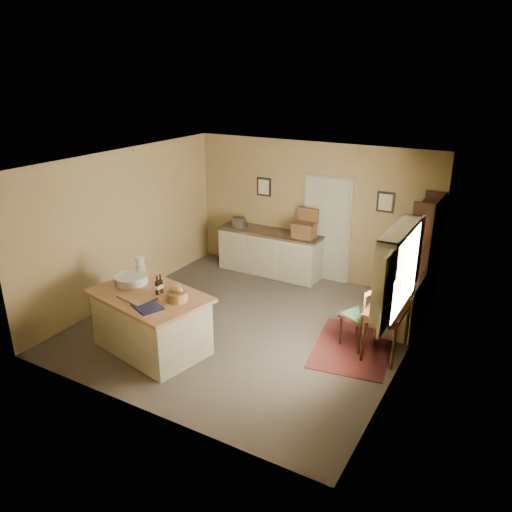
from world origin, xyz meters
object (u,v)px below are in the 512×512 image
Objects in this scene: writing_desk at (388,312)px; right_cabinet at (401,302)px; work_island at (151,320)px; shelving_unit at (427,256)px; desk_chair at (360,316)px; sideboard at (270,251)px.

writing_desk is 0.89m from right_cabinet.
writing_desk is (3.07, 1.62, 0.18)m from work_island.
writing_desk is 1.74m from shelving_unit.
sideboard is at bearing 165.19° from desk_chair.
work_island is 3.48m from writing_desk.
desk_chair is 0.98× the size of right_cabinet.
desk_chair is at bearing -36.90° from sideboard.
sideboard is 3.14m from shelving_unit.
right_cabinet is (-0.00, 0.87, -0.21)m from writing_desk.
sideboard is at bearing 147.12° from writing_desk.
desk_chair is 0.96m from right_cabinet.
shelving_unit is at bearing -3.70° from sideboard.
desk_chair reaches higher than writing_desk.
right_cabinet is at bearing 50.52° from work_island.
work_island reaches higher than sideboard.
work_island is 3.12m from desk_chair.
work_island is 4.66m from shelving_unit.
shelving_unit is at bearing 84.85° from writing_desk.
shelving_unit reaches higher than sideboard.
desk_chair is at bearing -108.27° from shelving_unit.
sideboard is (0.14, 3.52, -0.00)m from work_island.
work_island reaches higher than desk_chair.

